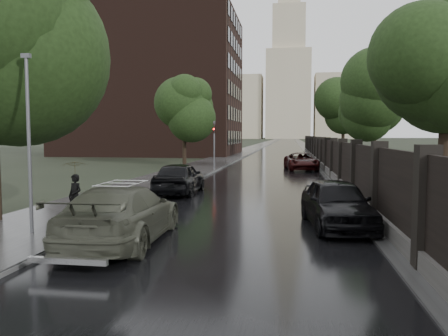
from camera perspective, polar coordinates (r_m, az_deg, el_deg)
ground at (r=10.21m, az=-1.65°, el=-12.16°), size 800.00×800.00×0.00m
road at (r=199.66m, az=8.15°, el=3.51°), size 8.00×420.00×0.02m
sidewalk_left at (r=199.80m, az=6.42°, el=3.55°), size 4.00×420.00×0.16m
verge_right at (r=199.69m, az=9.73°, el=3.50°), size 3.00×420.00×0.08m
fence_right at (r=41.78m, az=12.54°, el=1.68°), size 0.45×75.72×2.70m
tree_left_far at (r=40.88m, az=-5.23°, el=7.64°), size 4.25×4.25×7.39m
tree_right_a at (r=18.66m, az=26.98°, el=10.20°), size 4.08×4.08×7.01m
tree_right_b at (r=32.21m, az=19.08°, el=7.78°), size 4.08×4.08×7.01m
tree_right_c at (r=50.00m, az=15.33°, el=6.57°), size 4.08×4.08×7.01m
lamp_post at (r=13.23m, az=-24.12°, el=2.98°), size 0.25×0.12×5.11m
traffic_light at (r=35.15m, az=-1.28°, el=3.55°), size 0.16×0.32×4.00m
brick_building at (r=65.11m, az=-9.24°, el=10.58°), size 24.00×18.00×20.00m
stalinist_tower at (r=311.66m, az=8.41°, el=10.88°), size 92.00×30.00×159.00m
volga_sedan at (r=12.08m, az=-13.16°, el=-5.87°), size 2.42×5.48×1.56m
hatchback_left at (r=21.48m, az=-5.84°, el=-1.29°), size 1.93×4.68×1.58m
car_right_near at (r=14.12m, az=14.50°, el=-4.48°), size 2.34×4.68×1.53m
car_right_far at (r=36.39m, az=10.03°, el=0.86°), size 3.03×5.40×1.42m
pedestrian_umbrella at (r=15.01m, az=-18.94°, el=-0.53°), size 1.11×1.12×2.29m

